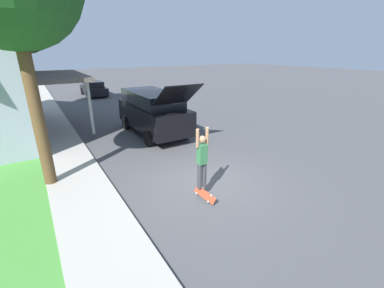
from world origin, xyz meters
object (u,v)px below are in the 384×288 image
object	(u,v)px
suv_parked	(153,111)
skateboard	(205,195)
car_down_street	(94,89)
skateboarder	(202,158)
lawn_tree_far	(15,13)

from	to	relation	value
suv_parked	skateboard	distance (m)	6.96
suv_parked	car_down_street	distance (m)	14.23
skateboard	suv_parked	bearing A→B (deg)	78.08
car_down_street	skateboard	size ratio (longest dim) A/B	5.64
suv_parked	car_down_street	bearing A→B (deg)	89.56
skateboarder	suv_parked	bearing A→B (deg)	78.05
car_down_street	skateboard	distance (m)	21.02
suv_parked	skateboarder	size ratio (longest dim) A/B	3.21
lawn_tree_far	suv_parked	world-z (taller)	lawn_tree_far
suv_parked	lawn_tree_far	bearing A→B (deg)	122.47
suv_parked	car_down_street	world-z (taller)	suv_parked
suv_parked	skateboarder	distance (m)	6.65
suv_parked	skateboard	size ratio (longest dim) A/B	7.39
skateboarder	skateboard	bearing A→B (deg)	-101.02
lawn_tree_far	skateboarder	distance (m)	15.71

